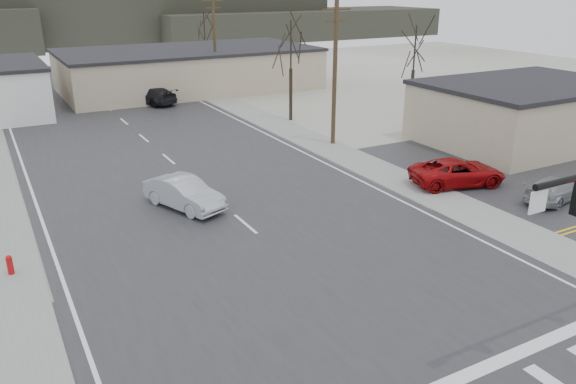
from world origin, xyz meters
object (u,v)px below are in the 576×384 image
object	(u,v)px
car_far_a	(151,96)
car_parked_red	(458,172)
car_far_b	(32,82)
sedan_crossing	(184,193)
car_parked_silver	(556,189)
car_parked_dark_b	(519,139)
fire_hydrant	(10,265)

from	to	relation	value
car_far_a	car_parked_red	bearing A→B (deg)	82.35
car_far_a	car_far_b	bearing A→B (deg)	-82.57
sedan_crossing	car_far_b	size ratio (longest dim) A/B	1.24
car_far_b	car_parked_silver	bearing A→B (deg)	-58.91
sedan_crossing	car_parked_dark_b	size ratio (longest dim) A/B	1.25
sedan_crossing	car_far_a	world-z (taller)	car_far_a
fire_hydrant	car_far_a	xyz separation A→B (m)	(14.20, 29.86, 0.41)
car_far_b	car_parked_dark_b	size ratio (longest dim) A/B	1.01
car_parked_dark_b	car_far_a	bearing A→B (deg)	45.20
sedan_crossing	car_parked_red	bearing A→B (deg)	-36.83
car_far_b	fire_hydrant	bearing A→B (deg)	-88.30
sedan_crossing	car_parked_silver	distance (m)	19.49
fire_hydrant	car_parked_dark_b	bearing A→B (deg)	5.08
fire_hydrant	car_parked_dark_b	size ratio (longest dim) A/B	0.23
car_far_b	car_parked_dark_b	distance (m)	49.69
sedan_crossing	car_parked_dark_b	xyz separation A→B (m)	(24.14, -0.51, -0.17)
car_far_a	car_far_b	distance (m)	17.12
sedan_crossing	car_parked_dark_b	bearing A→B (deg)	-22.36
car_far_b	car_far_a	bearing A→B (deg)	-50.19
car_far_a	car_parked_red	xyz separation A→B (m)	(8.91, -30.60, -0.08)
sedan_crossing	car_far_b	bearing A→B (deg)	73.10
car_far_a	car_parked_silver	size ratio (longest dim) A/B	1.28
car_parked_silver	car_parked_dark_b	bearing A→B (deg)	-50.42
car_parked_red	car_parked_dark_b	distance (m)	10.06
sedan_crossing	car_far_a	size ratio (longest dim) A/B	0.85
car_parked_red	car_parked_silver	distance (m)	5.14
car_far_a	car_parked_silver	world-z (taller)	car_far_a
car_far_a	car_parked_red	world-z (taller)	car_far_a
car_far_a	car_parked_silver	distance (m)	36.82
fire_hydrant	car_far_b	bearing A→B (deg)	83.20
fire_hydrant	car_far_b	world-z (taller)	car_far_b
fire_hydrant	car_parked_silver	size ratio (longest dim) A/B	0.20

